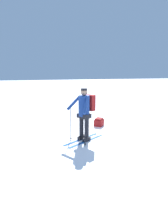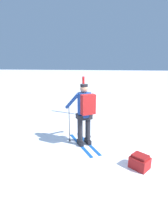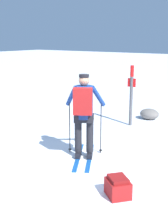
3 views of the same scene
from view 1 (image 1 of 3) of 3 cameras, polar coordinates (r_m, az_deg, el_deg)
name	(u,v)px [view 1 (image 1 of 3)]	position (r m, az deg, el deg)	size (l,w,h in m)	color
ground_plane	(90,135)	(6.54, 2.00, -7.54)	(80.00, 80.00, 0.00)	white
skier	(85,110)	(5.78, 0.25, 0.56)	(1.13, 1.52, 1.78)	#144C9E
dropped_backpack	(99,122)	(7.59, 4.90, -3.33)	(0.52, 0.52, 0.33)	maroon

